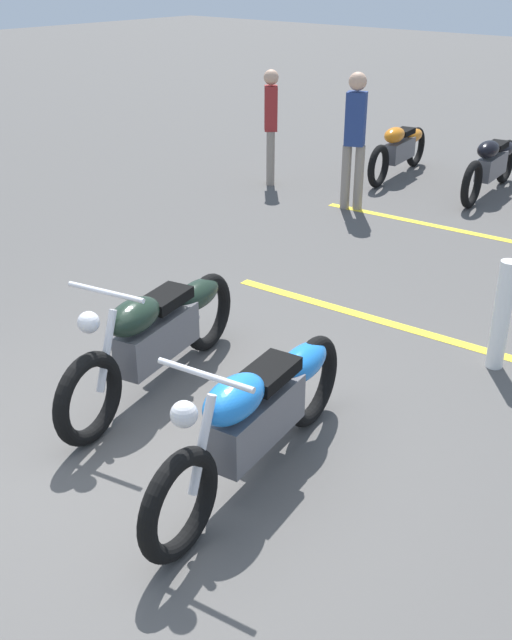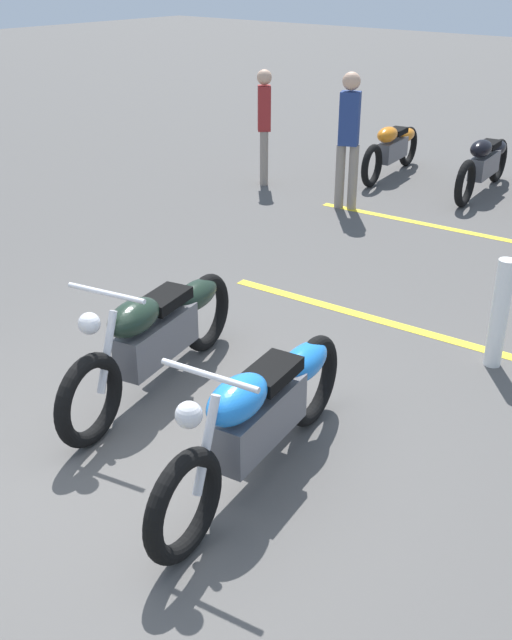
% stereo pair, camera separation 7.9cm
% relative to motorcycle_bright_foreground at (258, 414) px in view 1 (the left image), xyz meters
% --- Properties ---
extents(ground_plane, '(60.00, 60.00, 0.00)m').
position_rel_motorcycle_bright_foreground_xyz_m(ground_plane, '(-0.49, 0.64, -0.46)').
color(ground_plane, '#514F4C').
extents(motorcycle_bright_foreground, '(2.22, 0.70, 1.04)m').
position_rel_motorcycle_bright_foreground_xyz_m(motorcycle_bright_foreground, '(0.00, 0.00, 0.00)').
color(motorcycle_bright_foreground, black).
rests_on(motorcycle_bright_foreground, ground).
extents(motorcycle_dark_foreground, '(2.20, 0.78, 1.04)m').
position_rel_motorcycle_bright_foreground_xyz_m(motorcycle_dark_foreground, '(0.35, 1.32, 0.00)').
color(motorcycle_dark_foreground, black).
rests_on(motorcycle_dark_foreground, ground).
extents(motorcycle_row_center, '(2.11, 0.41, 0.80)m').
position_rel_motorcycle_bright_foreground_xyz_m(motorcycle_row_center, '(7.03, 1.74, -0.03)').
color(motorcycle_row_center, black).
rests_on(motorcycle_row_center, ground).
extents(motorcycle_row_right, '(2.05, 0.44, 0.78)m').
position_rel_motorcycle_bright_foreground_xyz_m(motorcycle_row_right, '(7.04, 3.23, -0.04)').
color(motorcycle_row_right, black).
rests_on(motorcycle_row_right, ground).
extents(bystander_near_row, '(0.28, 0.30, 1.76)m').
position_rel_motorcycle_bright_foreground_xyz_m(bystander_near_row, '(5.16, 2.82, 0.52)').
color(bystander_near_row, gray).
rests_on(bystander_near_row, ground).
extents(bystander_secondary, '(0.29, 0.29, 1.63)m').
position_rel_motorcycle_bright_foreground_xyz_m(bystander_secondary, '(5.39, 4.42, 0.45)').
color(bystander_secondary, gray).
rests_on(bystander_secondary, ground).
extents(bollard_post, '(0.14, 0.14, 0.93)m').
position_rel_motorcycle_bright_foreground_xyz_m(bollard_post, '(2.36, -0.53, 0.00)').
color(bollard_post, white).
rests_on(bollard_post, ground).
extents(parking_stripe_mid, '(0.39, 3.20, 0.01)m').
position_rel_motorcycle_bright_foreground_xyz_m(parking_stripe_mid, '(2.47, 0.63, -0.46)').
color(parking_stripe_mid, yellow).
rests_on(parking_stripe_mid, ground).
extents(parking_stripe_far, '(0.39, 3.20, 0.01)m').
position_rel_motorcycle_bright_foreground_xyz_m(parking_stripe_far, '(5.26, 1.53, -0.46)').
color(parking_stripe_far, yellow).
rests_on(parking_stripe_far, ground).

